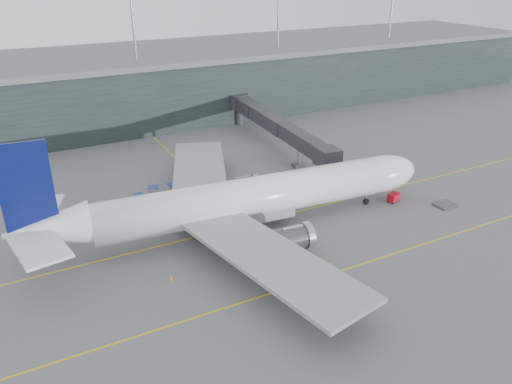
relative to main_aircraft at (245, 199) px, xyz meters
name	(u,v)px	position (x,y,z in m)	size (l,w,h in m)	color
ground	(202,221)	(-4.55, 5.09, -4.65)	(320.00, 320.00, 0.00)	#535358
taxiline_a	(213,233)	(-4.55, 1.09, -4.64)	(160.00, 0.25, 0.02)	gold
taxiline_b	(267,294)	(-4.55, -14.91, -4.64)	(160.00, 0.25, 0.02)	gold
taxiline_lead_main	(186,169)	(0.45, 25.09, -4.64)	(0.25, 60.00, 0.02)	gold
terminal	(107,88)	(-4.55, 63.09, 2.97)	(240.00, 36.00, 29.00)	#1D2728
main_aircraft	(245,199)	(0.00, 0.00, 0.00)	(59.16, 55.40, 16.58)	white
jet_bridge	(264,119)	(19.70, 30.86, 0.56)	(6.65, 45.80, 6.97)	#2C2C31
gse_cart	(394,197)	(24.75, -2.88, -3.90)	(2.27, 1.81, 1.35)	#AE0C19
baggage_dolly	(445,205)	(30.83, -7.85, -4.46)	(3.18, 2.54, 0.32)	#3B3B40
uld_a	(139,199)	(-11.14, 14.53, -3.74)	(2.02, 1.67, 1.74)	#3B3B40
uld_b	(153,192)	(-8.34, 16.35, -3.75)	(2.34, 2.14, 1.72)	#3B3B40
uld_c	(172,189)	(-5.24, 16.16, -3.80)	(1.90, 1.57, 1.62)	#3B3B40
cone_nose	(394,188)	(27.87, 0.42, -4.28)	(0.46, 0.46, 0.74)	#CB660B
cone_wing_stbd	(330,264)	(5.09, -13.55, -4.26)	(0.49, 0.49, 0.78)	orange
cone_wing_port	(229,183)	(4.26, 14.86, -4.30)	(0.44, 0.44, 0.70)	orange
cone_tail	(171,277)	(-13.40, -7.10, -4.28)	(0.47, 0.47, 0.75)	#CB6C0B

